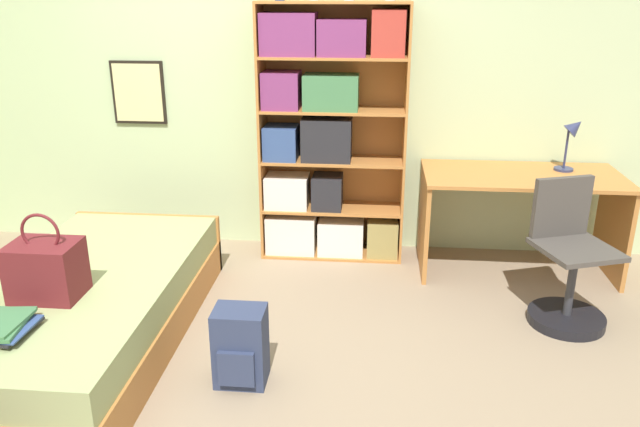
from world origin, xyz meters
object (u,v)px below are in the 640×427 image
Objects in this scene: handbag at (46,269)px; bed at (89,308)px; desk_lamp at (573,135)px; desk_chair at (567,277)px; backpack at (240,347)px; desk at (520,202)px; bookcase at (324,138)px.

bed is at bearing 75.87° from handbag.
desk_lamp reaches higher than desk_chair.
desk_lamp is 2.68m from backpack.
desk_chair is at bearing 10.03° from bed.
desk_lamp reaches higher than desk.
desk is at bearing -159.79° from desk_lamp.
desk_chair reaches higher than desk.
handbag is at bearing -165.29° from desk_chair.
desk_lamp is at bearing 78.34° from desk_chair.
desk is at bearing 24.75° from bed.
desk_lamp is (2.99, 1.57, 0.40)m from handbag.
handbag is (-0.06, -0.25, 0.36)m from bed.
handbag is 2.92m from desk_chair.
handbag reaches higher than backpack.
bookcase reaches higher than desk_chair.
bed is 0.99m from backpack.
bookcase is 1.71m from desk_lamp.
handbag is 2.09m from bookcase.
handbag is at bearing -151.41° from desk.
desk reaches higher than backpack.
desk is (2.66, 1.45, -0.05)m from handbag.
desk_chair is 2.10× the size of backpack.
desk_chair is at bearing 23.93° from backpack.
backpack is at bearing -156.07° from desk_chair.
bed is 2.87m from desk.
desk is 3.27× the size of backpack.
desk_chair is at bearing 14.71° from handbag.
handbag is 0.25× the size of bookcase.
desk_lamp is at bearing -1.58° from bookcase.
bookcase reaches higher than desk_lamp.
bookcase is 1.84m from backpack.
bed is at bearing -155.74° from desk_lamp.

